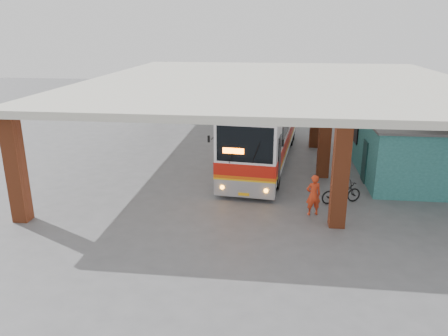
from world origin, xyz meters
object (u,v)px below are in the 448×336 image
Objects in this scene: pedestrian at (313,195)px; red_chair at (345,142)px; motorcycle at (341,192)px; coach_bus at (265,129)px.

pedestrian is 11.34m from red_chair.
motorcycle reaches higher than red_chair.
red_chair is (5.06, 3.49, -1.50)m from coach_bus.
coach_bus is 7.17m from motorcycle.
motorcycle is 2.09× the size of red_chair.
coach_bus is at bearing -88.96° from pedestrian.
coach_bus is 14.97× the size of red_chair.
pedestrian is 1.93× the size of red_chair.
red_chair is at bearing -29.95° from motorcycle.
motorcycle is at bearing -53.27° from coach_bus.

